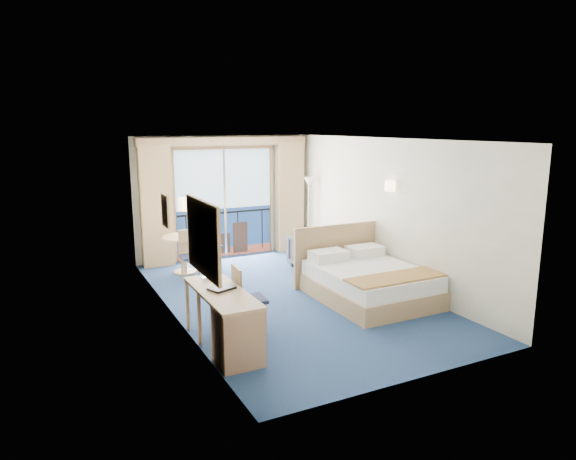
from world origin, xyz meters
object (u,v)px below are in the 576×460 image
Objects in this scene: desk at (234,328)px; round_table at (184,245)px; table_chair_b at (191,252)px; bed at (367,281)px; armchair at (311,251)px; floor_lamp at (309,196)px; table_chair_a at (204,243)px; nightstand at (354,262)px; desk_chair at (245,295)px.

desk is 2.00× the size of round_table.
round_table is (0.50, 4.14, 0.14)m from desk.
desk is at bearing -96.58° from table_chair_b.
bed is 2.82× the size of armchair.
floor_lamp is (0.49, 0.98, 1.00)m from armchair.
table_chair_a is (0.92, 4.12, 0.14)m from desk.
round_table is (-2.98, 1.64, 0.31)m from nightstand.
desk is 1.75× the size of table_chair_b.
nightstand is 3.05m from table_chair_a.
floor_lamp is at bearing 79.12° from bed.
desk is (-2.87, -1.19, 0.12)m from bed.
table_chair_a is (-2.57, 1.62, 0.32)m from nightstand.
bed is 2.22m from armchair.
table_chair_a is at bearing -36.29° from armchair.
nightstand is at bearing -135.37° from table_chair_a.
table_chair_b is (0.00, -0.46, -0.03)m from round_table.
floor_lamp reaches higher than desk_chair.
table_chair_a reaches higher than armchair.
desk_chair reaches higher than desk.
nightstand is 4.29m from desk.
floor_lamp reaches higher than bed.
armchair is 1.48m from floor_lamp.
desk is 1.71× the size of desk_chair.
floor_lamp is 1.86× the size of table_chair_b.
desk is at bearing 154.36° from table_chair_a.
table_chair_a reaches higher than round_table.
desk_chair is 2.89m from table_chair_b.
floor_lamp is 4.75m from desk_chair.
armchair is at bearing -5.20° from table_chair_b.
table_chair_b is at bearing 123.47° from table_chair_a.
bed is at bearing -51.35° from round_table.
desk_chair is (-3.02, -3.59, -0.79)m from floor_lamp.
desk is (-2.99, -3.40, 0.09)m from armchair.
floor_lamp is at bearing 14.52° from table_chair_b.
bed is 2.55× the size of round_table.
bed is at bearing -45.36° from table_chair_b.
bed is 3.41m from floor_lamp.
armchair is at bearing -39.23° from desk_chair.
floor_lamp is at bearing 90.16° from nightstand.
armchair is 0.74× the size of table_chair_a.
nightstand is 0.69× the size of armchair.
desk reaches higher than nightstand.
armchair is at bearing 118.50° from nightstand.
table_chair_b reaches higher than round_table.
nightstand is 0.31× the size of desk.
armchair is 0.90× the size of round_table.
armchair is at bearing 48.65° from desk.
desk reaches higher than round_table.
desk_chair is (-2.53, -2.60, 0.21)m from armchair.
desk_chair is (0.46, 0.80, 0.12)m from desk.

